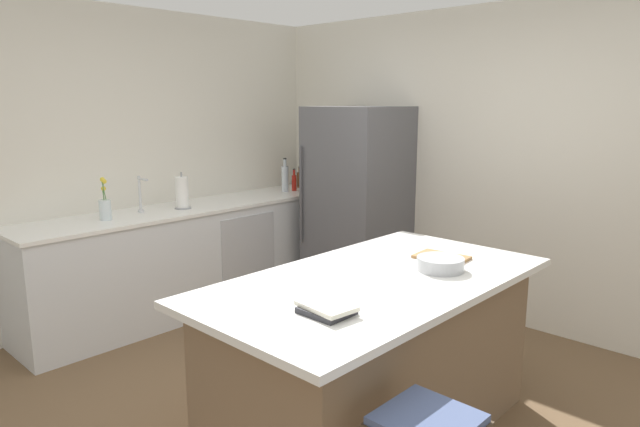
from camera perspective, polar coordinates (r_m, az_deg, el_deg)
The scene contains 16 objects.
ground_plane at distance 3.49m, azimuth -0.47°, elevation -20.31°, with size 7.20×7.20×0.00m, color brown.
wall_rear at distance 4.88m, azimuth 18.20°, elevation 4.52°, with size 6.00×0.10×2.60m, color silver.
wall_left at distance 5.02m, azimuth -21.16°, elevation 4.51°, with size 0.10×6.00×2.60m, color silver.
counter_run_left at distance 5.15m, azimuth -12.72°, elevation -4.32°, with size 0.66×3.04×0.93m.
kitchen_island at distance 3.19m, azimuth 5.49°, elevation -14.19°, with size 1.07×2.00×0.91m.
refrigerator at distance 5.24m, azimuth 3.79°, elevation 0.98°, with size 0.79×0.76×1.78m.
sink_faucet at distance 4.83m, azimuth -17.71°, elevation 1.93°, with size 0.15×0.05×0.30m.
flower_vase at distance 4.62m, azimuth -20.95°, elevation 0.60°, with size 0.09×0.09×0.33m.
paper_towel_roll at distance 4.92m, azimuth -13.80°, elevation 2.03°, with size 0.14×0.14×0.31m.
syrup_bottle at distance 5.96m, azimuth -2.03°, elevation 3.51°, with size 0.07×0.07×0.22m.
vinegar_bottle at distance 5.80m, azimuth -1.83°, elevation 3.56°, with size 0.05×0.05×0.29m.
hot_sauce_bottle at distance 5.76m, azimuth -2.64°, elevation 3.22°, with size 0.05×0.05×0.22m.
soda_bottle at distance 5.69m, azimuth -3.57°, elevation 3.62°, with size 0.07×0.07×0.34m.
cookbook_stack at distance 2.51m, azimuth 0.66°, elevation -9.61°, with size 0.27×0.19×0.05m.
mixing_bowl at distance 3.19m, azimuth 12.10°, elevation -5.01°, with size 0.26×0.26×0.07m.
cutting_board at distance 3.43m, azimuth 12.22°, elevation -4.35°, with size 0.32×0.23×0.02m.
Camera 1 is at (2.06, -2.14, 1.83)m, focal length 31.58 mm.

